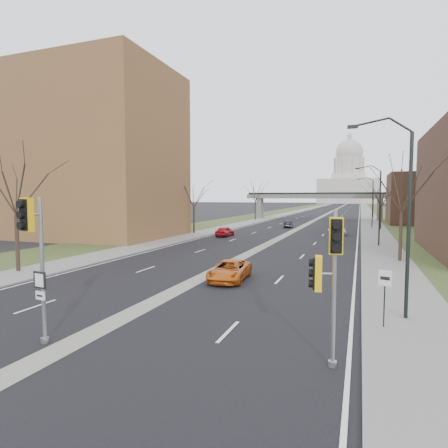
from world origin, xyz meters
The scene contains 27 objects.
ground centered at (0.00, 0.00, 0.00)m, with size 700.00×700.00×0.00m, color black.
road_surface centered at (0.00, 150.00, 0.01)m, with size 20.00×600.00×0.01m, color black.
median_strip centered at (0.00, 150.00, 0.00)m, with size 1.20×600.00×0.02m, color gray.
sidewalk_right centered at (12.00, 150.00, 0.06)m, with size 4.00×600.00×0.12m, color gray.
sidewalk_left centered at (-12.00, 150.00, 0.06)m, with size 4.00×600.00×0.12m, color gray.
grass_verge_right centered at (18.00, 150.00, 0.05)m, with size 8.00×600.00×0.10m, color #2D3D1C.
grass_verge_left centered at (-18.00, 150.00, 0.05)m, with size 8.00×600.00×0.10m, color #2D3D1C.
apartment_building centered at (-26.00, 30.00, 11.00)m, with size 25.00×16.00×22.00m, color brown.
commercial_block_far centered at (22.00, 70.00, 5.00)m, with size 14.00×14.00×10.00m, color #43291F.
pedestrian_bridge centered at (0.00, 80.00, 4.84)m, with size 34.00×3.00×6.45m.
capitol centered at (0.00, 320.00, 18.60)m, with size 48.00×42.00×55.75m.
streetlight_near centered at (10.99, 6.00, 6.95)m, with size 2.61×0.20×8.70m.
streetlight_mid centered at (10.99, 32.00, 6.95)m, with size 2.61×0.20×8.70m.
streetlight_far centered at (10.99, 58.00, 6.95)m, with size 2.61×0.20×8.70m.
tree_left_a centered at (-13.00, 8.00, 6.64)m, with size 7.20×7.20×9.40m.
tree_left_b centered at (-13.00, 38.00, 6.23)m, with size 6.75×6.75×8.81m.
tree_left_c centered at (-13.00, 72.00, 7.04)m, with size 7.65×7.65×9.99m.
tree_right_a centered at (13.00, 22.00, 6.64)m, with size 7.20×7.20×9.40m.
tree_right_b centered at (13.00, 55.00, 5.82)m, with size 6.30×6.30×8.22m.
tree_right_c centered at (13.00, 95.00, 7.04)m, with size 7.65×7.65×9.99m.
signal_pole_median centered at (-1.02, -1.67, 3.75)m, with size 0.62×0.89×5.39m.
signal_pole_right centered at (8.96, 0.06, 3.27)m, with size 0.97×0.86×5.00m.
speed_limit_sign centered at (10.83, 4.42, 1.72)m, with size 0.49×0.15×2.33m.
car_left_near centered at (-7.47, 36.04, 0.69)m, with size 1.63×4.06×1.38m, color #A8131E.
car_left_far centered at (-2.00, 53.76, 0.64)m, with size 1.36×3.90×1.28m, color black.
car_right_near centered at (2.00, 10.79, 0.64)m, with size 2.13×4.61×1.28m, color #C35B14.
car_right_mid centered at (7.00, 43.61, 0.65)m, with size 1.83×4.51×1.31m, color silver.
Camera 1 is at (9.83, -11.71, 5.38)m, focal length 30.00 mm.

